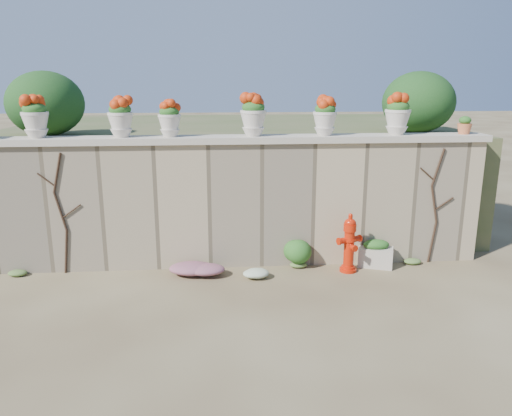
{
  "coord_description": "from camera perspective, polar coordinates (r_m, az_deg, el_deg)",
  "views": [
    {
      "loc": [
        -0.3,
        -5.99,
        2.97
      ],
      "look_at": [
        0.3,
        1.4,
        1.04
      ],
      "focal_mm": 35.0,
      "sensor_mm": 36.0,
      "label": 1
    }
  ],
  "objects": [
    {
      "name": "urn_pot_1",
      "position": [
        7.94,
        -15.23,
        9.96
      ],
      "size": [
        0.38,
        0.38,
        0.6
      ],
      "color": "beige",
      "rests_on": "wall_cap"
    },
    {
      "name": "magenta_clump",
      "position": [
        7.8,
        -7.15,
        -6.89
      ],
      "size": [
        0.96,
        0.64,
        0.26
      ],
      "primitive_type": "ellipsoid",
      "color": "#B32380",
      "rests_on": "ground"
    },
    {
      "name": "urn_pot_2",
      "position": [
        7.84,
        -9.86,
        10.01
      ],
      "size": [
        0.35,
        0.35,
        0.55
      ],
      "color": "beige",
      "rests_on": "wall_cap"
    },
    {
      "name": "back_shrub_left",
      "position": [
        9.46,
        -22.94,
        10.92
      ],
      "size": [
        1.3,
        1.3,
        1.1
      ],
      "primitive_type": "ellipsoid",
      "color": "#143814",
      "rests_on": "raised_fill"
    },
    {
      "name": "raised_fill",
      "position": [
        11.17,
        -3.04,
        4.41
      ],
      "size": [
        9.0,
        6.0,
        2.0
      ],
      "primitive_type": "cube",
      "color": "#384C23",
      "rests_on": "ground"
    },
    {
      "name": "urn_pot_3",
      "position": [
        7.83,
        -0.3,
        10.53
      ],
      "size": [
        0.41,
        0.41,
        0.64
      ],
      "color": "beige",
      "rests_on": "wall_cap"
    },
    {
      "name": "terracotta_pot",
      "position": [
        8.79,
        22.73,
        8.63
      ],
      "size": [
        0.23,
        0.23,
        0.27
      ],
      "color": "#C2663B",
      "rests_on": "wall_cap"
    },
    {
      "name": "green_shrub",
      "position": [
        8.1,
        4.61,
        -4.66
      ],
      "size": [
        0.65,
        0.58,
        0.61
      ],
      "primitive_type": "ellipsoid",
      "color": "#1E5119",
      "rests_on": "ground"
    },
    {
      "name": "white_flowers",
      "position": [
        7.66,
        -0.7,
        -7.43
      ],
      "size": [
        0.53,
        0.42,
        0.19
      ],
      "primitive_type": "ellipsoid",
      "color": "white",
      "rests_on": "ground"
    },
    {
      "name": "ground",
      "position": [
        6.69,
        -1.64,
        -11.75
      ],
      "size": [
        80.0,
        80.0,
        0.0
      ],
      "primitive_type": "plane",
      "color": "brown",
      "rests_on": "ground"
    },
    {
      "name": "urn_pot_4",
      "position": [
        8.0,
        7.89,
        10.31
      ],
      "size": [
        0.38,
        0.38,
        0.59
      ],
      "color": "beige",
      "rests_on": "wall_cap"
    },
    {
      "name": "fire_hydrant",
      "position": [
        7.96,
        10.61,
        -3.93
      ],
      "size": [
        0.41,
        0.29,
        0.94
      ],
      "rotation": [
        0.0,
        0.0,
        0.35
      ],
      "color": "red",
      "rests_on": "ground"
    },
    {
      "name": "back_shrub_right",
      "position": [
        9.73,
        18.07,
        11.42
      ],
      "size": [
        1.3,
        1.3,
        1.1
      ],
      "primitive_type": "ellipsoid",
      "color": "#143814",
      "rests_on": "raised_fill"
    },
    {
      "name": "urn_pot_0",
      "position": [
        8.26,
        -23.94,
        9.46
      ],
      "size": [
        0.4,
        0.4,
        0.62
      ],
      "color": "beige",
      "rests_on": "wall_cap"
    },
    {
      "name": "urn_pot_5",
      "position": [
        8.32,
        15.88,
        10.22
      ],
      "size": [
        0.41,
        0.41,
        0.64
      ],
      "color": "beige",
      "rests_on": "wall_cap"
    },
    {
      "name": "planter_box",
      "position": [
        8.35,
        13.51,
        -5.13
      ],
      "size": [
        0.62,
        0.48,
        0.45
      ],
      "rotation": [
        0.0,
        0.0,
        -0.35
      ],
      "color": "beige",
      "rests_on": "ground"
    },
    {
      "name": "vine_left",
      "position": [
        8.18,
        -21.37,
        -0.44
      ],
      "size": [
        0.6,
        0.04,
        1.91
      ],
      "color": "black",
      "rests_on": "ground"
    },
    {
      "name": "stone_wall",
      "position": [
        8.04,
        -2.37,
        0.4
      ],
      "size": [
        8.0,
        0.4,
        2.0
      ],
      "primitive_type": "cube",
      "color": "tan",
      "rests_on": "ground"
    },
    {
      "name": "vine_right",
      "position": [
        8.58,
        19.76,
        0.39
      ],
      "size": [
        0.6,
        0.04,
        1.91
      ],
      "color": "black",
      "rests_on": "ground"
    },
    {
      "name": "wall_cap",
      "position": [
        7.85,
        -2.45,
        7.85
      ],
      "size": [
        8.1,
        0.52,
        0.1
      ],
      "primitive_type": "cube",
      "color": "beige",
      "rests_on": "stone_wall"
    }
  ]
}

